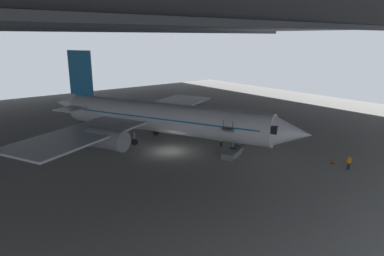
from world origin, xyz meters
The scene contains 7 objects.
ground_plane centered at (0.00, 0.00, 0.00)m, with size 110.00×110.00×0.00m, color gray.
hangar_structure centered at (-0.12, 13.79, 16.50)m, with size 121.00×99.00×17.14m.
airplane_main centered at (1.06, 4.10, 3.62)m, with size 37.81×37.70×12.37m.
boarding_stairs centered at (5.11, -6.19, 0.75)m, with size 4.57×3.12×4.85m.
crew_worker_near_nose centered at (11.99, -17.44, 0.90)m, with size 0.41×0.42×1.58m.
crew_worker_by_stairs centered at (6.34, -2.81, 0.90)m, with size 0.54×0.27×1.60m.
traffic_cone_orange centered at (12.46, -15.35, 0.29)m, with size 0.36×0.36×0.60m.
Camera 1 is at (-23.51, -34.55, 14.26)m, focal length 31.86 mm.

